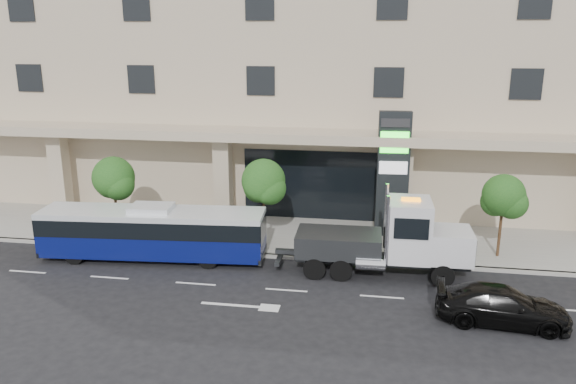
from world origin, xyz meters
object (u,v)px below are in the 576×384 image
(city_bus, at_px, (153,232))
(black_sedan, at_px, (502,306))
(tow_truck, at_px, (391,241))
(signage_pylon, at_px, (393,174))

(city_bus, relative_size, black_sedan, 2.24)
(tow_truck, relative_size, black_sedan, 1.80)
(city_bus, distance_m, tow_truck, 11.19)
(black_sedan, bearing_deg, city_bus, 80.08)
(tow_truck, bearing_deg, signage_pylon, 88.08)
(tow_truck, height_order, black_sedan, tow_truck)
(city_bus, distance_m, signage_pylon, 12.47)
(black_sedan, xyz_separation_m, signage_pylon, (-4.01, 8.78, 2.79))
(city_bus, xyz_separation_m, tow_truck, (11.19, -0.09, 0.26))
(black_sedan, distance_m, signage_pylon, 10.05)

